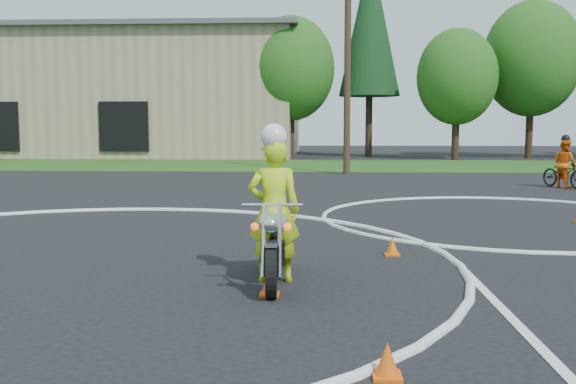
{
  "coord_description": "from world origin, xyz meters",
  "views": [
    {
      "loc": [
        3.96,
        -6.33,
        2.07
      ],
      "look_at": [
        3.47,
        2.94,
        1.1
      ],
      "focal_mm": 40.0,
      "sensor_mm": 36.0,
      "label": 1
    }
  ],
  "objects": [
    {
      "name": "grass_strip",
      "position": [
        0.0,
        27.0,
        0.01
      ],
      "size": [
        120.0,
        10.0,
        0.02
      ],
      "primitive_type": "cube",
      "color": "#1E4714",
      "rests_on": "ground"
    },
    {
      "name": "course_markings",
      "position": [
        2.17,
        4.35,
        0.01
      ],
      "size": [
        19.05,
        19.05,
        0.12
      ],
      "color": "silver",
      "rests_on": "ground"
    },
    {
      "name": "primary_motorcycle",
      "position": [
        3.34,
        1.9,
        0.55
      ],
      "size": [
        0.75,
        2.15,
        1.13
      ],
      "rotation": [
        0.0,
        0.0,
        0.04
      ],
      "color": "black",
      "rests_on": "ground"
    },
    {
      "name": "rider_primary_grp",
      "position": [
        3.33,
        2.04,
        1.01
      ],
      "size": [
        0.71,
        0.48,
        2.09
      ],
      "rotation": [
        0.0,
        0.0,
        0.04
      ],
      "color": "#BBDB17",
      "rests_on": "ground"
    },
    {
      "name": "traffic_cones",
      "position": [
        6.94,
        3.12,
        0.14
      ],
      "size": [
        9.23,
        8.96,
        0.3
      ],
      "color": "#E4570C",
      "rests_on": "ground"
    },
    {
      "name": "utility_poles",
      "position": [
        5.0,
        21.0,
        5.2
      ],
      "size": [
        41.6,
        1.12,
        10.0
      ],
      "color": "#473321",
      "rests_on": "ground"
    },
    {
      "name": "rider_second_grp",
      "position": [
        11.98,
        15.3,
        0.62
      ],
      "size": [
        1.35,
        1.94,
        1.77
      ],
      "rotation": [
        0.0,
        0.0,
        0.43
      ],
      "color": "black",
      "rests_on": "ground"
    },
    {
      "name": "treeline",
      "position": [
        14.78,
        34.61,
        6.62
      ],
      "size": [
        38.2,
        8.1,
        14.52
      ],
      "color": "#382619",
      "rests_on": "ground"
    },
    {
      "name": "warehouse",
      "position": [
        -18.0,
        39.99,
        4.16
      ],
      "size": [
        41.0,
        17.0,
        8.3
      ],
      "color": "tan",
      "rests_on": "ground"
    }
  ]
}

